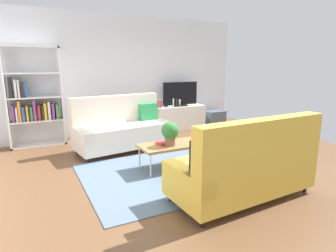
{
  "coord_description": "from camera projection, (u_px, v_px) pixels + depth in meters",
  "views": [
    {
      "loc": [
        -2.2,
        -4.02,
        1.7
      ],
      "look_at": [
        0.02,
        0.3,
        0.65
      ],
      "focal_mm": 29.86,
      "sensor_mm": 36.0,
      "label": 1
    }
  ],
  "objects": [
    {
      "name": "tv",
      "position": [
        180.0,
        94.0,
        7.42
      ],
      "size": [
        1.0,
        0.2,
        0.64
      ],
      "color": "black",
      "rests_on": "tv_console"
    },
    {
      "name": "potted_plant",
      "position": [
        170.0,
        132.0,
        4.53
      ],
      "size": [
        0.29,
        0.29,
        0.4
      ],
      "color": "brown",
      "rests_on": "coffee_table"
    },
    {
      "name": "vase_0",
      "position": [
        159.0,
        104.0,
        7.27
      ],
      "size": [
        0.14,
        0.14,
        0.18
      ],
      "primitive_type": "cylinder",
      "color": "#B24C4C",
      "rests_on": "tv_console"
    },
    {
      "name": "bottle_2",
      "position": [
        180.0,
        103.0,
        7.43
      ],
      "size": [
        0.05,
        0.05,
        0.19
      ],
      "primitive_type": "cylinder",
      "color": "silver",
      "rests_on": "tv_console"
    },
    {
      "name": "area_rug",
      "position": [
        175.0,
        172.0,
        4.56
      ],
      "size": [
        2.9,
        2.2,
        0.01
      ],
      "primitive_type": "cube",
      "color": "slate",
      "rests_on": "ground_plane"
    },
    {
      "name": "wall_far",
      "position": [
        122.0,
        76.0,
        6.96
      ],
      "size": [
        6.4,
        0.12,
        2.9
      ],
      "primitive_type": "cube",
      "color": "silver",
      "rests_on": "ground_plane"
    },
    {
      "name": "vase_1",
      "position": [
        166.0,
        104.0,
        7.36
      ],
      "size": [
        0.1,
        0.1,
        0.15
      ],
      "primitive_type": "cylinder",
      "color": "#4C72B2",
      "rests_on": "tv_console"
    },
    {
      "name": "couch_green",
      "position": [
        245.0,
        167.0,
        3.55
      ],
      "size": [
        1.93,
        0.92,
        1.1
      ],
      "rotation": [
        0.0,
        0.0,
        0.04
      ],
      "color": "gold",
      "rests_on": "ground_plane"
    },
    {
      "name": "bottle_1",
      "position": [
        176.0,
        103.0,
        7.39
      ],
      "size": [
        0.05,
        0.05,
        0.21
      ],
      "primitive_type": "cylinder",
      "color": "#262626",
      "rests_on": "tv_console"
    },
    {
      "name": "table_book_0",
      "position": [
        164.0,
        143.0,
        4.65
      ],
      "size": [
        0.25,
        0.2,
        0.04
      ],
      "primitive_type": "cube",
      "rotation": [
        0.0,
        0.0,
        0.09
      ],
      "color": "red",
      "rests_on": "coffee_table"
    },
    {
      "name": "tv_console",
      "position": [
        180.0,
        118.0,
        7.57
      ],
      "size": [
        1.4,
        0.44,
        0.64
      ],
      "primitive_type": "cube",
      "color": "silver",
      "rests_on": "ground_plane"
    },
    {
      "name": "storage_trunk",
      "position": [
        215.0,
        119.0,
        7.99
      ],
      "size": [
        0.52,
        0.4,
        0.44
      ],
      "primitive_type": "cube",
      "color": "#4C5666",
      "rests_on": "ground_plane"
    },
    {
      "name": "ground_plane",
      "position": [
        175.0,
        166.0,
        4.83
      ],
      "size": [
        7.68,
        7.68,
        0.0
      ],
      "primitive_type": "plane",
      "color": "brown"
    },
    {
      "name": "bottle_0",
      "position": [
        173.0,
        103.0,
        7.34
      ],
      "size": [
        0.04,
        0.04,
        0.22
      ],
      "primitive_type": "cylinder",
      "color": "silver",
      "rests_on": "tv_console"
    },
    {
      "name": "couch_beige",
      "position": [
        123.0,
        128.0,
        5.72
      ],
      "size": [
        2.0,
        1.09,
        1.1
      ],
      "rotation": [
        0.0,
        0.0,
        3.28
      ],
      "color": "beige",
      "rests_on": "ground_plane"
    },
    {
      "name": "bookshelf",
      "position": [
        33.0,
        100.0,
        5.87
      ],
      "size": [
        1.1,
        0.36,
        2.1
      ],
      "color": "white",
      "rests_on": "ground_plane"
    },
    {
      "name": "coffee_table",
      "position": [
        172.0,
        146.0,
        4.67
      ],
      "size": [
        1.1,
        0.56,
        0.42
      ],
      "color": "#9E7042",
      "rests_on": "ground_plane"
    }
  ]
}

